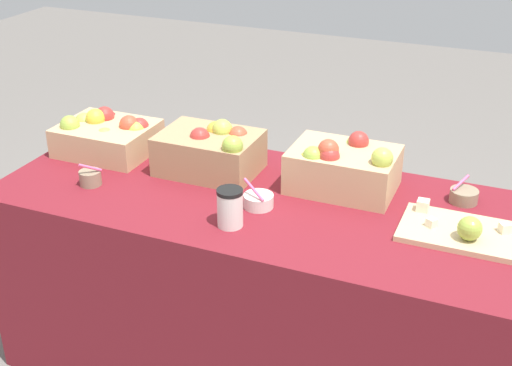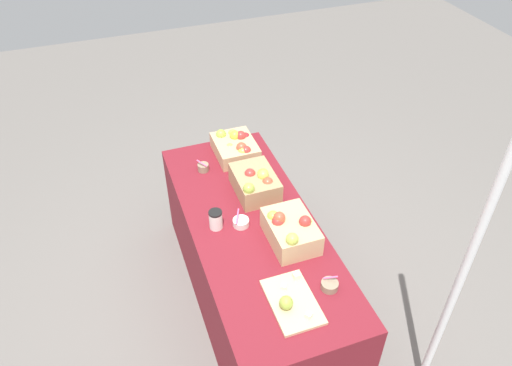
{
  "view_description": "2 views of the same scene",
  "coord_description": "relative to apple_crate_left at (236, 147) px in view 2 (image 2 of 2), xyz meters",
  "views": [
    {
      "loc": [
        0.75,
        -1.92,
        1.82
      ],
      "look_at": [
        -0.06,
        -0.0,
        0.79
      ],
      "focal_mm": 48.14,
      "sensor_mm": 36.0,
      "label": 1
    },
    {
      "loc": [
        2.07,
        -0.72,
        2.87
      ],
      "look_at": [
        -0.05,
        0.04,
        1.02
      ],
      "focal_mm": 34.74,
      "sensor_mm": 36.0,
      "label": 2
    }
  ],
  "objects": [
    {
      "name": "cutting_board_front",
      "position": [
        1.36,
        -0.13,
        -0.05
      ],
      "size": [
        0.37,
        0.24,
        0.09
      ],
      "color": "#D1B284",
      "rests_on": "table"
    },
    {
      "name": "ground_plane",
      "position": [
        0.73,
        -0.12,
        -0.81
      ],
      "size": [
        10.0,
        10.0,
        0.0
      ],
      "primitive_type": "plane",
      "color": "slate"
    },
    {
      "name": "sample_bowl_near",
      "position": [
        0.11,
        -0.27,
        -0.04
      ],
      "size": [
        0.08,
        0.08,
        0.09
      ],
      "color": "gray",
      "rests_on": "table"
    },
    {
      "name": "apple_crate_right",
      "position": [
        0.93,
        0.04,
        0.02
      ],
      "size": [
        0.36,
        0.26,
        0.2
      ],
      "color": "tan",
      "rests_on": "table"
    },
    {
      "name": "sample_bowl_mid",
      "position": [
        0.71,
        -0.2,
        -0.05
      ],
      "size": [
        0.1,
        0.1,
        0.1
      ],
      "color": "silver",
      "rests_on": "table"
    },
    {
      "name": "tent_pole",
      "position": [
        1.64,
        0.65,
        0.15
      ],
      "size": [
        0.04,
        0.04,
        1.91
      ],
      "primitive_type": "cylinder",
      "color": "white",
      "rests_on": "ground_plane"
    },
    {
      "name": "apple_crate_middle",
      "position": [
        0.45,
        -0.01,
        0.01
      ],
      "size": [
        0.35,
        0.26,
        0.19
      ],
      "color": "tan",
      "rests_on": "table"
    },
    {
      "name": "sample_bowl_far",
      "position": [
        1.33,
        0.1,
        -0.05
      ],
      "size": [
        0.09,
        0.09,
        0.08
      ],
      "color": "gray",
      "rests_on": "table"
    },
    {
      "name": "table",
      "position": [
        0.73,
        -0.12,
        -0.44
      ],
      "size": [
        1.9,
        0.76,
        0.74
      ],
      "primitive_type": "cube",
      "color": "maroon",
      "rests_on": "ground_plane"
    },
    {
      "name": "apple_crate_left",
      "position": [
        0.0,
        0.0,
        0.0
      ],
      "size": [
        0.35,
        0.28,
        0.16
      ],
      "color": "tan",
      "rests_on": "table"
    },
    {
      "name": "coffee_cup",
      "position": [
        0.68,
        -0.34,
        -0.01
      ],
      "size": [
        0.08,
        0.08,
        0.13
      ],
      "color": "silver",
      "rests_on": "table"
    }
  ]
}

